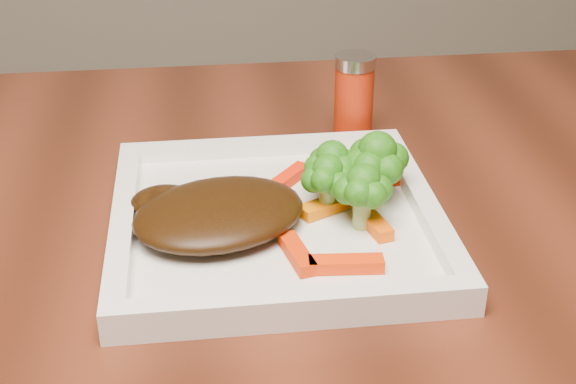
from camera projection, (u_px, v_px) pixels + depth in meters
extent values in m
cube|color=white|center=(276.00, 225.00, 0.67)|extent=(0.27, 0.27, 0.01)
ellipsoid|color=#311B07|center=(219.00, 213.00, 0.65)|extent=(0.17, 0.15, 0.03)
cube|color=#EF3303|center=(346.00, 264.00, 0.60)|extent=(0.06, 0.02, 0.01)
cube|color=red|center=(297.00, 254.00, 0.61)|extent=(0.02, 0.05, 0.01)
cube|color=red|center=(383.00, 178.00, 0.72)|extent=(0.06, 0.02, 0.01)
cube|color=#F62304|center=(290.00, 177.00, 0.72)|extent=(0.04, 0.05, 0.01)
cube|color=#FE5704|center=(373.00, 222.00, 0.66)|extent=(0.03, 0.05, 0.01)
cube|color=orange|center=(332.00, 204.00, 0.68)|extent=(0.06, 0.04, 0.01)
cylinder|color=#A72309|center=(354.00, 99.00, 0.81)|extent=(0.04, 0.04, 0.09)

